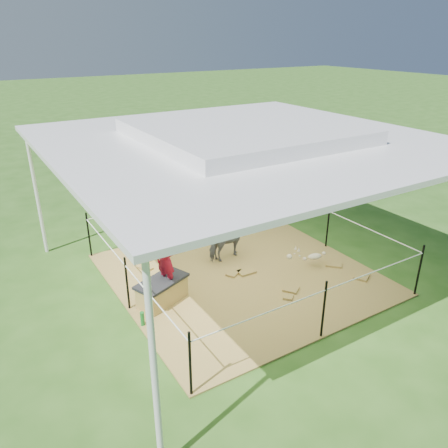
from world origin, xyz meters
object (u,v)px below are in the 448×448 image
straw_bale (162,292)px  green_bottle (142,319)px  woman (165,254)px  trash_barrel (234,157)px  pony (230,241)px  distant_person (190,151)px  picnic_table_near (160,151)px  picnic_table_far (226,141)px  foal (315,255)px

straw_bale → green_bottle: bearing=-140.7°
woman → green_bottle: size_ratio=4.32×
woman → trash_barrel: 8.00m
green_bottle → pony: 2.68m
woman → distant_person: size_ratio=0.88×
pony → picnic_table_near: 7.89m
green_bottle → picnic_table_near: picnic_table_near is taller
trash_barrel → picnic_table_far: bearing=63.1°
green_bottle → picnic_table_near: (4.25, 8.85, 0.27)m
straw_bale → trash_barrel: (5.35, 6.02, 0.27)m
foal → picnic_table_far: (3.66, 9.24, 0.09)m
straw_bale → woman: woman is taller
pony → trash_barrel: size_ratio=0.94×
picnic_table_far → distant_person: (-2.46, -1.58, 0.23)m
picnic_table_near → pony: bearing=-131.3°
trash_barrel → picnic_table_near: trash_barrel is taller
trash_barrel → picnic_table_near: bearing=124.7°
straw_bale → picnic_table_far: 11.12m
picnic_table_far → green_bottle: bearing=-120.4°
pony → straw_bale: bearing=100.7°
green_bottle → foal: (3.66, 0.03, 0.12)m
straw_bale → foal: foal is taller
foal → pony: bearing=151.6°
trash_barrel → pony: bearing=-123.6°
pony → foal: bearing=-143.5°
picnic_table_near → distant_person: 1.32m
woman → distant_person: (4.21, 7.24, -0.34)m
pony → foal: (1.27, -1.16, -0.15)m
straw_bale → foal: bearing=-7.7°
pony → foal: 1.72m
pony → woman: bearing=101.9°
trash_barrel → foal: bearing=-109.2°
straw_bale → distant_person: distant_person is taller
straw_bale → woman: 0.71m
straw_bale → picnic_table_near: size_ratio=0.43×
trash_barrel → picnic_table_near: 2.90m
straw_bale → foal: (3.11, -0.42, 0.05)m
straw_bale → picnic_table_near: (3.70, 8.40, 0.20)m
green_bottle → pony: (2.39, 1.19, 0.27)m
green_bottle → distant_person: 9.11m
straw_bale → woman: bearing=0.0°
trash_barrel → picnic_table_far: 3.14m
picnic_table_near → distant_person: bearing=-90.1°
foal → woman: bearing=-173.9°
pony → picnic_table_far: pony is taller
straw_bale → trash_barrel: 8.06m
distant_person → straw_bale: bearing=62.8°
woman → picnic_table_near: size_ratio=0.52×
green_bottle → distant_person: (4.86, 7.69, 0.43)m
picnic_table_near → picnic_table_far: 3.09m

